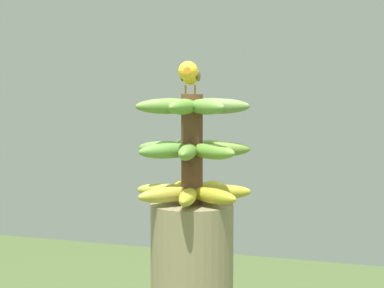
# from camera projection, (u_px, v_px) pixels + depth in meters

# --- Properties ---
(banana_bunch) EXTENTS (0.29, 0.28, 0.26)m
(banana_bunch) POSITION_uv_depth(u_px,v_px,m) (192.00, 150.00, 1.59)
(banana_bunch) COLOR brown
(banana_bunch) RESTS_ON banana_tree
(perched_bird) EXTENTS (0.18, 0.06, 0.08)m
(perched_bird) POSITION_uv_depth(u_px,v_px,m) (190.00, 74.00, 1.61)
(perched_bird) COLOR #C68933
(perched_bird) RESTS_ON banana_bunch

